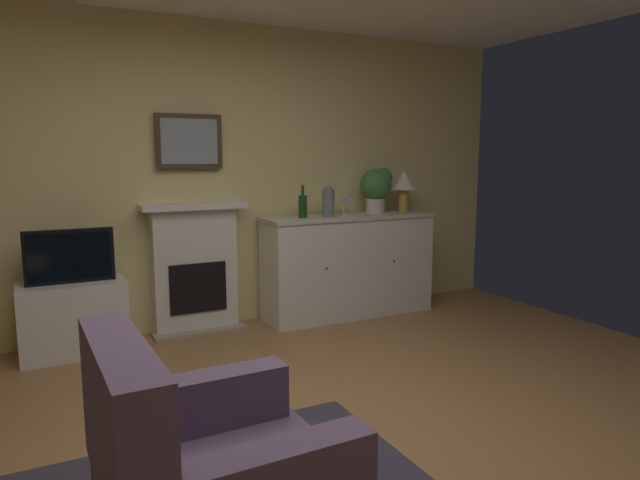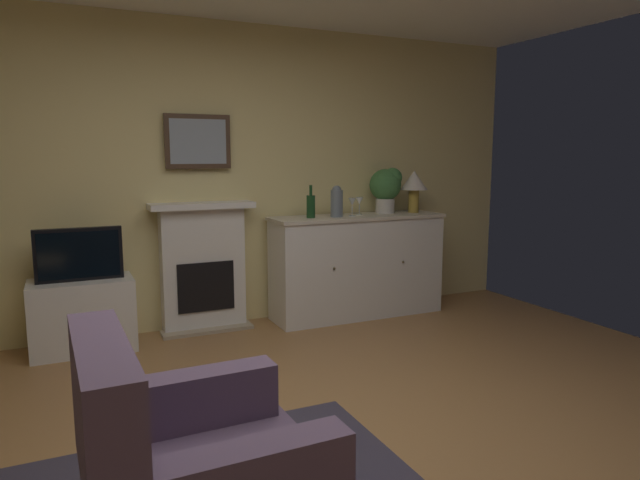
# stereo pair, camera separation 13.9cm
# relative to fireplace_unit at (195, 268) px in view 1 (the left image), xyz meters

# --- Properties ---
(ground_plane) EXTENTS (6.37, 5.11, 0.10)m
(ground_plane) POSITION_rel_fireplace_unit_xyz_m (0.02, -2.40, -0.60)
(ground_plane) COLOR #9E7042
(ground_plane) RESTS_ON ground
(wall_rear) EXTENTS (6.37, 0.06, 2.61)m
(wall_rear) POSITION_rel_fireplace_unit_xyz_m (0.02, 0.13, 0.76)
(wall_rear) COLOR #EAD68C
(wall_rear) RESTS_ON ground_plane
(fireplace_unit) EXTENTS (0.87, 0.30, 1.10)m
(fireplace_unit) POSITION_rel_fireplace_unit_xyz_m (0.00, 0.00, 0.00)
(fireplace_unit) COLOR white
(fireplace_unit) RESTS_ON ground_plane
(framed_picture) EXTENTS (0.55, 0.04, 0.45)m
(framed_picture) POSITION_rel_fireplace_unit_xyz_m (0.00, 0.05, 1.06)
(framed_picture) COLOR #473323
(sideboard_cabinet) EXTENTS (1.64, 0.49, 0.95)m
(sideboard_cabinet) POSITION_rel_fireplace_unit_xyz_m (1.40, -0.18, -0.07)
(sideboard_cabinet) COLOR white
(sideboard_cabinet) RESTS_ON ground_plane
(table_lamp) EXTENTS (0.26, 0.26, 0.40)m
(table_lamp) POSITION_rel_fireplace_unit_xyz_m (2.02, -0.18, 0.68)
(table_lamp) COLOR #B79338
(table_lamp) RESTS_ON sideboard_cabinet
(wine_bottle) EXTENTS (0.08, 0.08, 0.29)m
(wine_bottle) POSITION_rel_fireplace_unit_xyz_m (0.92, -0.20, 0.50)
(wine_bottle) COLOR #193F1E
(wine_bottle) RESTS_ON sideboard_cabinet
(wine_glass_left) EXTENTS (0.07, 0.07, 0.16)m
(wine_glass_left) POSITION_rel_fireplace_unit_xyz_m (1.32, -0.22, 0.52)
(wine_glass_left) COLOR silver
(wine_glass_left) RESTS_ON sideboard_cabinet
(wine_glass_center) EXTENTS (0.07, 0.07, 0.16)m
(wine_glass_center) POSITION_rel_fireplace_unit_xyz_m (1.43, -0.15, 0.52)
(wine_glass_center) COLOR silver
(wine_glass_center) RESTS_ON sideboard_cabinet
(vase_decorative) EXTENTS (0.11, 0.11, 0.28)m
(vase_decorative) POSITION_rel_fireplace_unit_xyz_m (1.16, -0.23, 0.54)
(vase_decorative) COLOR slate
(vase_decorative) RESTS_ON sideboard_cabinet
(tv_cabinet) EXTENTS (0.75, 0.42, 0.56)m
(tv_cabinet) POSITION_rel_fireplace_unit_xyz_m (-0.98, -0.16, -0.27)
(tv_cabinet) COLOR white
(tv_cabinet) RESTS_ON ground_plane
(tv_set) EXTENTS (0.62, 0.07, 0.40)m
(tv_set) POSITION_rel_fireplace_unit_xyz_m (-0.98, -0.19, 0.21)
(tv_set) COLOR black
(tv_set) RESTS_ON tv_cabinet
(potted_plant_small) EXTENTS (0.30, 0.30, 0.43)m
(potted_plant_small) POSITION_rel_fireplace_unit_xyz_m (1.74, -0.13, 0.65)
(potted_plant_small) COLOR beige
(potted_plant_small) RESTS_ON sideboard_cabinet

